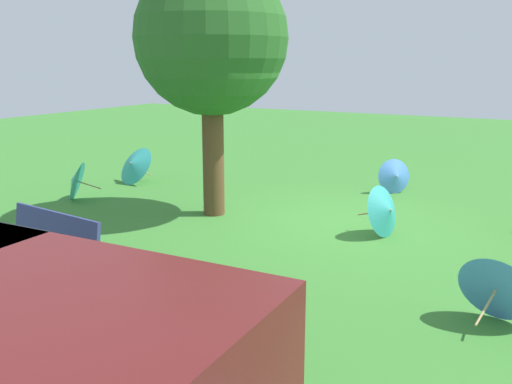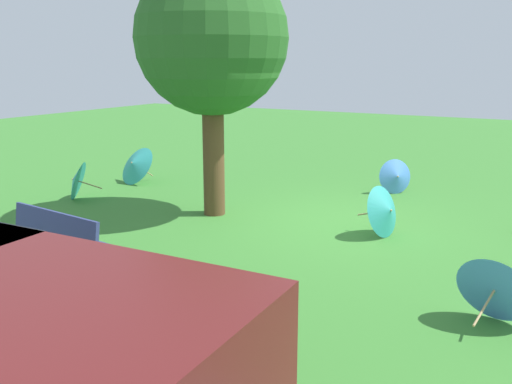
% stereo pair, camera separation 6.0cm
% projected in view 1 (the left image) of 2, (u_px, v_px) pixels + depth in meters
% --- Properties ---
extents(ground, '(40.00, 40.00, 0.00)m').
position_uv_depth(ground, '(317.00, 221.00, 9.66)').
color(ground, '#387A2D').
extents(park_bench, '(1.64, 0.65, 0.90)m').
position_uv_depth(park_bench, '(66.00, 244.00, 7.01)').
color(park_bench, navy).
rests_on(park_bench, ground).
extents(shade_tree, '(2.61, 2.61, 4.37)m').
position_uv_depth(shade_tree, '(211.00, 40.00, 9.44)').
color(shade_tree, brown).
rests_on(shade_tree, ground).
extents(parasol_teal_0, '(1.08, 0.91, 0.86)m').
position_uv_depth(parasol_teal_0, '(133.00, 165.00, 12.53)').
color(parasol_teal_0, tan).
rests_on(parasol_teal_0, ground).
extents(parasol_teal_1, '(0.78, 0.89, 0.83)m').
position_uv_depth(parasol_teal_1, '(386.00, 211.00, 8.74)').
color(parasol_teal_1, tan).
rests_on(parasol_teal_1, ground).
extents(parasol_blue_0, '(0.70, 0.70, 0.73)m').
position_uv_depth(parasol_blue_0, '(395.00, 176.00, 11.59)').
color(parasol_blue_0, tan).
rests_on(parasol_blue_0, ground).
extents(parasol_teal_3, '(0.80, 0.87, 0.78)m').
position_uv_depth(parasol_teal_3, '(75.00, 180.00, 11.07)').
color(parasol_teal_3, tan).
rests_on(parasol_teal_3, ground).
extents(parasol_blue_1, '(0.87, 0.86, 0.79)m').
position_uv_depth(parasol_blue_1, '(498.00, 286.00, 5.87)').
color(parasol_blue_1, tan).
rests_on(parasol_blue_1, ground).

